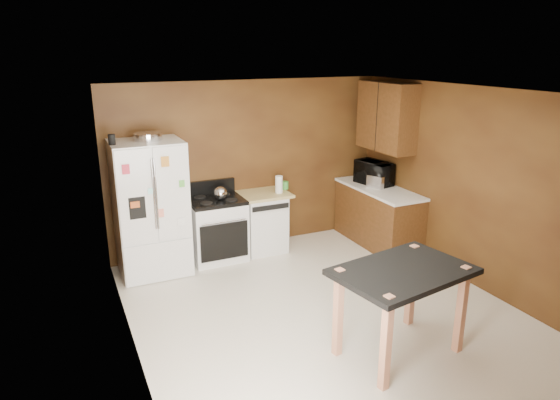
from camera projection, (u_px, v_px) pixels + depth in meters
floor at (321, 309)px, 5.84m from camera, size 4.50×4.50×0.00m
ceiling at (327, 92)px, 5.11m from camera, size 4.50×4.50×0.00m
wall_back at (249, 165)px, 7.43m from camera, size 4.20×0.00×4.20m
wall_front at (480, 297)px, 3.52m from camera, size 4.20×0.00×4.20m
wall_left at (127, 237)px, 4.64m from camera, size 0.00×4.50×4.50m
wall_right at (468, 186)px, 6.31m from camera, size 0.00×4.50×4.50m
roasting_pan at (148, 136)px, 6.37m from camera, size 0.36×0.36×0.09m
pen_cup at (112, 140)px, 6.05m from camera, size 0.09×0.09×0.13m
kettle at (220, 193)px, 6.93m from camera, size 0.19×0.19×0.19m
paper_towel at (279, 184)px, 7.29m from camera, size 0.13×0.13×0.25m
green_canister at (285, 185)px, 7.51m from camera, size 0.13×0.13×0.12m
toaster at (377, 181)px, 7.54m from camera, size 0.25×0.30×0.19m
microwave at (374, 174)px, 7.71m from camera, size 0.50×0.65×0.32m
refrigerator at (151, 208)px, 6.58m from camera, size 0.90×0.80×1.80m
gas_range at (217, 228)px, 7.13m from camera, size 0.76×0.68×1.10m
dishwasher at (262, 221)px, 7.44m from camera, size 0.78×0.63×0.89m
right_cabinets at (380, 186)px, 7.60m from camera, size 0.63×1.58×2.45m
island at (402, 282)px, 4.79m from camera, size 1.42×1.06×0.93m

